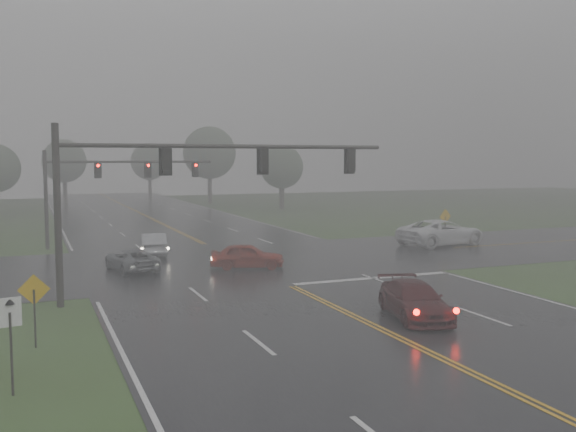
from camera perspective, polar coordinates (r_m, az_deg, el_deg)
name	(u,v)px	position (r m, az deg, el deg)	size (l,w,h in m)	color
ground	(495,385)	(18.33, 17.90, -14.09)	(180.00, 180.00, 0.00)	#2F451D
main_road	(251,267)	(35.54, -3.33, -4.53)	(18.00, 160.00, 0.02)	black
cross_street	(240,261)	(37.42, -4.32, -4.05)	(120.00, 14.00, 0.02)	black
stop_bar	(373,279)	(32.32, 7.54, -5.54)	(8.50, 0.50, 0.01)	silver
sedan_maroon	(414,318)	(24.76, 11.17, -8.89)	(1.84, 4.53, 1.32)	#3A0A0D
sedan_red	(247,269)	(35.01, -3.63, -4.68)	(1.61, 4.00, 1.36)	maroon
sedan_silver	(153,255)	(40.44, -11.88, -3.46)	(1.46, 4.19, 1.38)	#A2A4A9
car_grey	(132,271)	(35.20, -13.72, -4.76)	(1.93, 4.19, 1.16)	slate
pickup_white	(441,245)	(45.41, 13.45, -2.55)	(2.93, 6.36, 1.77)	white
signal_gantry_near	(172,176)	(27.59, -10.26, 3.50)	(14.71, 0.32, 7.36)	black
signal_gantry_far	(100,179)	(45.06, -16.37, 3.15)	(11.27, 0.33, 6.51)	black
sign_diamond_west	(34,298)	(21.79, -21.64, -6.82)	(0.98, 0.09, 2.35)	black
sign_arrow_white	(10,327)	(17.68, -23.45, -9.07)	(0.55, 0.15, 2.50)	black
sign_diamond_east	(445,221)	(45.39, 13.80, -0.41)	(1.04, 0.23, 2.52)	black
tree_ne_a	(209,153)	(85.53, -7.00, 5.59)	(6.95, 6.95, 10.21)	#322920
tree_n_mid	(64,161)	(91.43, -19.27, 4.62)	(5.81, 5.81, 8.53)	#322920
tree_e_near	(282,167)	(76.09, -0.56, 4.37)	(5.15, 5.15, 7.56)	#322920
tree_n_far	(149,162)	(101.21, -12.22, 4.75)	(5.70, 5.70, 8.37)	#322920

